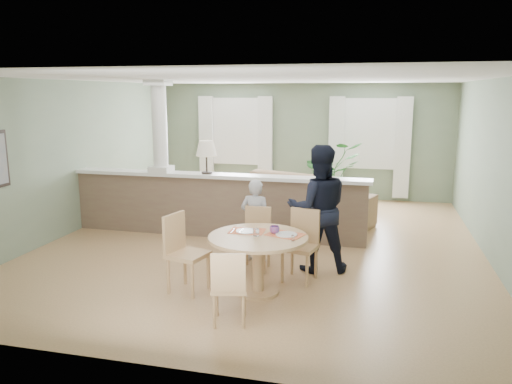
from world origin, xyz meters
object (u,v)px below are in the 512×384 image
(chair_far_man, at_px, (302,241))
(chair_side, at_px, (183,249))
(chair_far_boy, at_px, (256,235))
(chair_near, at_px, (229,284))
(dining_table, at_px, (259,248))
(sofa, at_px, (292,200))
(child_person, at_px, (255,221))
(man_person, at_px, (318,209))
(houseplant, at_px, (330,173))

(chair_far_man, height_order, chair_side, chair_side)
(chair_far_boy, relative_size, chair_near, 1.04)
(chair_near, height_order, chair_side, chair_side)
(chair_side, bearing_deg, chair_near, -120.11)
(chair_far_boy, xyz_separation_m, chair_side, (-0.71, -1.03, 0.06))
(chair_far_man, height_order, chair_near, chair_far_man)
(dining_table, xyz_separation_m, chair_far_man, (0.45, 0.62, -0.07))
(sofa, distance_m, chair_side, 3.79)
(sofa, xyz_separation_m, chair_far_man, (0.65, -2.96, 0.08))
(chair_side, bearing_deg, dining_table, -68.93)
(dining_table, bearing_deg, child_person, 105.72)
(dining_table, xyz_separation_m, chair_far_boy, (-0.25, 0.90, -0.11))
(chair_near, distance_m, man_person, 2.13)
(dining_table, height_order, man_person, man_person)
(man_person, bearing_deg, chair_near, 54.64)
(chair_far_boy, xyz_separation_m, chair_near, (0.15, -1.84, -0.02))
(dining_table, bearing_deg, chair_far_man, 54.48)
(chair_near, bearing_deg, houseplant, -107.58)
(sofa, relative_size, chair_far_boy, 3.47)
(houseplant, xyz_separation_m, man_person, (0.24, -4.28, 0.18))
(sofa, height_order, dining_table, sofa)
(child_person, bearing_deg, chair_far_man, 147.71)
(dining_table, distance_m, man_person, 1.22)
(houseplant, distance_m, man_person, 4.29)
(sofa, distance_m, child_person, 2.40)
(sofa, relative_size, man_person, 1.71)
(chair_far_boy, distance_m, chair_near, 1.84)
(dining_table, relative_size, chair_far_boy, 1.41)
(chair_far_man, bearing_deg, man_person, 79.38)
(dining_table, xyz_separation_m, child_person, (-0.33, 1.18, 0.03))
(child_person, distance_m, man_person, 1.00)
(chair_far_boy, relative_size, man_person, 0.49)
(chair_side, height_order, child_person, child_person)
(chair_far_man, relative_size, chair_side, 0.96)
(dining_table, relative_size, child_person, 0.99)
(houseplant, bearing_deg, chair_far_man, -89.06)
(chair_side, bearing_deg, child_person, -12.11)
(houseplant, height_order, chair_near, houseplant)
(sofa, distance_m, dining_table, 3.59)
(chair_near, bearing_deg, man_person, -123.27)
(chair_side, relative_size, man_person, 0.55)
(chair_far_boy, height_order, chair_near, chair_far_boy)
(dining_table, relative_size, man_person, 0.69)
(sofa, distance_m, chair_near, 4.52)
(dining_table, relative_size, chair_near, 1.46)
(chair_far_boy, bearing_deg, chair_near, -87.05)
(dining_table, relative_size, chair_side, 1.25)
(chair_near, bearing_deg, chair_far_man, -122.52)
(dining_table, height_order, chair_near, chair_near)
(dining_table, bearing_deg, chair_far_boy, 105.44)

